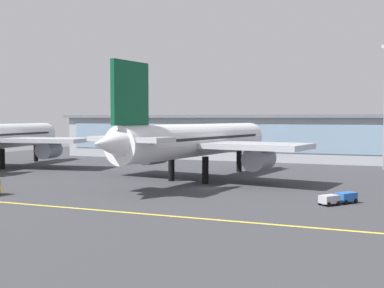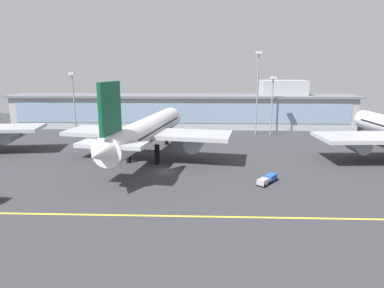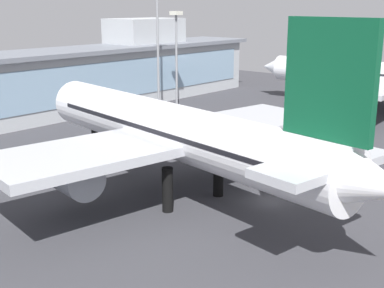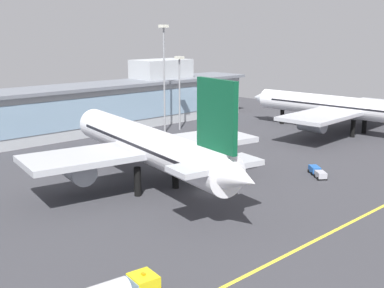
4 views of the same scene
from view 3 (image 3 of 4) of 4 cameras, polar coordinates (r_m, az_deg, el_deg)
The scene contains 5 objects.
ground_plane at distance 55.93m, azimuth 8.60°, elevation -6.16°, with size 180.00×180.00×0.00m, color #38383D.
terminal_building at distance 94.93m, azimuth -19.63°, elevation 5.94°, with size 125.87×14.00×17.14m.
airliner_near_right at distance 54.85m, azimuth -1.91°, elevation 1.29°, with size 40.49×53.18×19.21m.
apron_light_mast_centre at distance 101.11m, azimuth -1.73°, elevation 10.92°, with size 1.80×1.80×18.85m.
apron_light_mast_east at distance 97.55m, azimuth -3.81°, elevation 13.26°, with size 1.80×1.80×26.54m.
Camera 3 is at (-44.48, -27.30, 20.09)m, focal length 48.63 mm.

